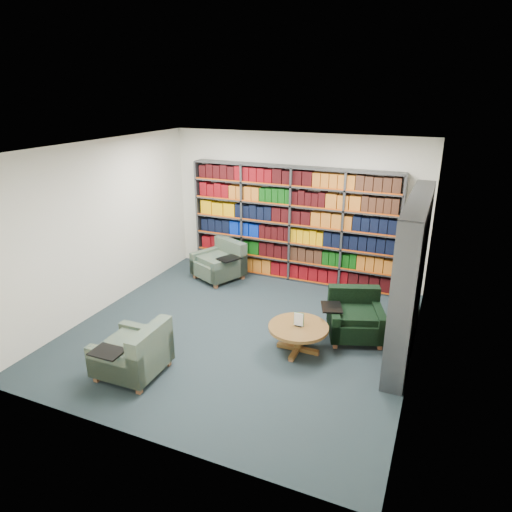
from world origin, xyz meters
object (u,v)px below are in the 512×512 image
at_px(chair_teal_front, 136,355).
at_px(coffee_table, 298,331).
at_px(chair_green_right, 354,318).
at_px(chair_teal_left, 222,263).

xyz_separation_m(chair_teal_front, coffee_table, (1.76, 1.37, 0.03)).
relative_size(chair_green_right, coffee_table, 1.21).
distance_m(chair_green_right, chair_teal_front, 3.21).
distance_m(chair_green_right, coffee_table, 1.00).
relative_size(chair_teal_left, coffee_table, 1.28).
height_order(chair_teal_left, coffee_table, chair_teal_left).
bearing_deg(chair_teal_front, coffee_table, 37.90).
distance_m(chair_teal_left, chair_green_right, 3.13).
bearing_deg(chair_green_right, chair_teal_left, 156.85).
relative_size(chair_teal_front, coffee_table, 1.11).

